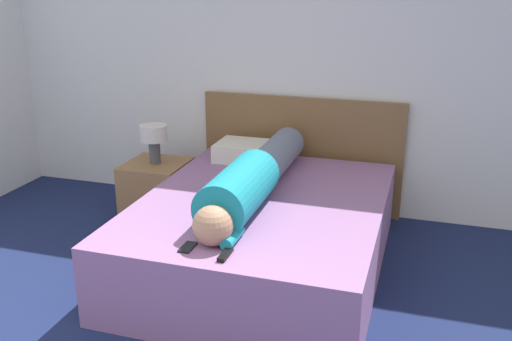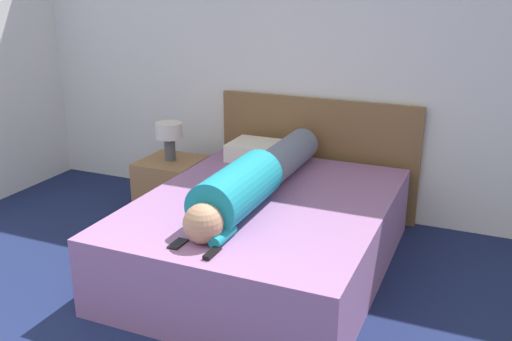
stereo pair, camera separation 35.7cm
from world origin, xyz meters
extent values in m
cube|color=white|center=(0.00, 3.46, 1.30)|extent=(6.05, 0.06, 2.60)
cube|color=#936699|center=(0.25, 2.27, 0.25)|extent=(1.57, 2.02, 0.50)
cube|color=brown|center=(0.25, 3.39, 0.49)|extent=(1.69, 0.04, 0.97)
cube|color=olive|center=(-0.83, 2.84, 0.24)|extent=(0.48, 0.49, 0.47)
cylinder|color=#4C4C51|center=(-0.83, 2.84, 0.57)|extent=(0.09, 0.09, 0.19)
cylinder|color=silver|center=(-0.83, 2.84, 0.73)|extent=(0.22, 0.22, 0.13)
sphere|color=tan|center=(0.18, 1.54, 0.62)|extent=(0.23, 0.23, 0.23)
cylinder|color=teal|center=(0.18, 1.98, 0.66)|extent=(0.32, 0.74, 0.32)
cylinder|color=slate|center=(0.18, 2.79, 0.63)|extent=(0.25, 0.88, 0.25)
cylinder|color=teal|center=(0.28, 1.59, 0.54)|extent=(0.07, 0.22, 0.07)
cube|color=silver|center=(-0.10, 3.06, 0.57)|extent=(0.52, 0.36, 0.14)
cube|color=black|center=(0.30, 1.42, 0.51)|extent=(0.04, 0.15, 0.02)
cube|color=black|center=(0.07, 1.46, 0.51)|extent=(0.06, 0.13, 0.01)
camera|label=1|loc=(1.25, -1.11, 1.90)|focal=40.00mm
camera|label=2|loc=(1.59, -0.98, 1.90)|focal=40.00mm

